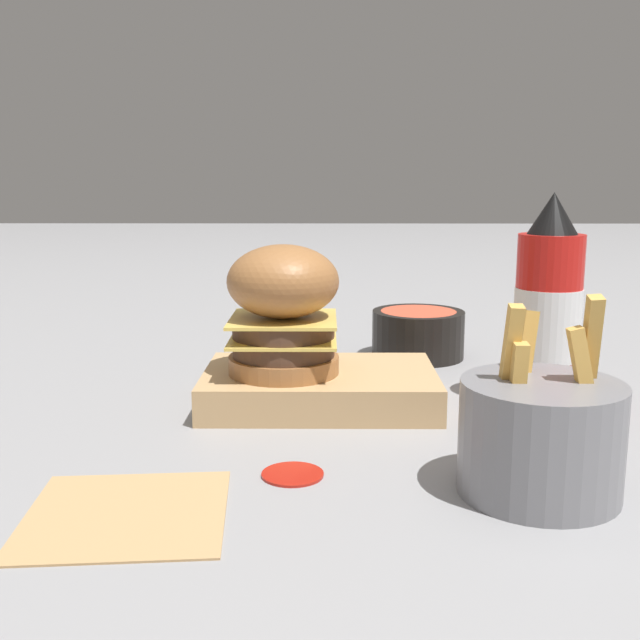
% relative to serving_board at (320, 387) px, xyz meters
% --- Properties ---
extents(ground_plane, '(6.00, 6.00, 0.00)m').
position_rel_serving_board_xyz_m(ground_plane, '(0.02, -0.08, -0.02)').
color(ground_plane, gray).
extents(serving_board, '(0.23, 0.15, 0.03)m').
position_rel_serving_board_xyz_m(serving_board, '(0.00, 0.00, 0.00)').
color(serving_board, tan).
rests_on(serving_board, ground_plane).
extents(burger, '(0.11, 0.11, 0.12)m').
position_rel_serving_board_xyz_m(burger, '(-0.03, -0.01, 0.08)').
color(burger, '#9E6638').
rests_on(burger, serving_board).
extents(ketchup_bottle, '(0.06, 0.06, 0.21)m').
position_rel_serving_board_xyz_m(ketchup_bottle, '(0.22, 0.01, 0.07)').
color(ketchup_bottle, red).
rests_on(ketchup_bottle, ground_plane).
extents(fries_basket, '(0.11, 0.11, 0.14)m').
position_rel_serving_board_xyz_m(fries_basket, '(0.16, -0.21, 0.03)').
color(fries_basket, slate).
rests_on(fries_basket, ground_plane).
extents(side_bowl, '(0.11, 0.11, 0.06)m').
position_rel_serving_board_xyz_m(side_bowl, '(0.12, 0.20, 0.01)').
color(side_bowl, black).
rests_on(side_bowl, ground_plane).
extents(spoon, '(0.12, 0.12, 0.01)m').
position_rel_serving_board_xyz_m(spoon, '(-0.05, 0.22, -0.01)').
color(spoon, silver).
rests_on(spoon, ground_plane).
extents(ketchup_puddle, '(0.05, 0.05, 0.00)m').
position_rel_serving_board_xyz_m(ketchup_puddle, '(-0.02, -0.18, -0.02)').
color(ketchup_puddle, '#B21E14').
rests_on(ketchup_puddle, ground_plane).
extents(parchment_square, '(0.14, 0.14, 0.00)m').
position_rel_serving_board_xyz_m(parchment_square, '(-0.13, -0.25, -0.02)').
color(parchment_square, tan).
rests_on(parchment_square, ground_plane).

